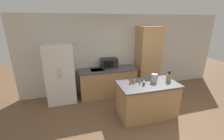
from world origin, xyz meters
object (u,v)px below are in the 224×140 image
pantry_cabinet (147,60)px  knife_block (169,77)px  spice_bottle_tall_dark (144,83)px  spice_bottle_amber_oil (131,81)px  kettle (154,78)px  microwave (109,63)px  spice_bottle_green_herb (140,82)px  refrigerator (61,74)px  spice_bottle_short_red (134,80)px

pantry_cabinet → knife_block: pantry_cabinet is taller
pantry_cabinet → spice_bottle_tall_dark: 1.76m
spice_bottle_amber_oil → kettle: kettle is taller
spice_bottle_amber_oil → kettle: 0.62m
microwave → kettle: microwave is taller
spice_bottle_amber_oil → microwave: bearing=97.2°
spice_bottle_green_herb → refrigerator: bearing=145.3°
spice_bottle_amber_oil → kettle: size_ratio=0.45×
microwave → kettle: bearing=-62.0°
spice_bottle_tall_dark → spice_bottle_green_herb: size_ratio=1.08×
spice_bottle_tall_dark → kettle: bearing=19.0°
kettle → microwave: bearing=118.0°
knife_block → spice_bottle_green_herb: knife_block is taller
pantry_cabinet → knife_block: size_ratio=7.90×
spice_bottle_green_herb → kettle: 0.41m
pantry_cabinet → kettle: 1.49m
pantry_cabinet → kettle: size_ratio=9.53×
spice_bottle_tall_dark → spice_bottle_short_red: bearing=131.0°
microwave → pantry_cabinet: bearing=-4.9°
spice_bottle_tall_dark → spice_bottle_amber_oil: spice_bottle_amber_oil is taller
spice_bottle_green_herb → kettle: size_ratio=0.38×
refrigerator → knife_block: 3.07m
pantry_cabinet → microwave: (-1.34, 0.11, -0.05)m
pantry_cabinet → spice_bottle_amber_oil: 1.76m
pantry_cabinet → microwave: pantry_cabinet is taller
spice_bottle_tall_dark → spice_bottle_green_herb: spice_bottle_tall_dark is taller
microwave → kettle: 1.70m
pantry_cabinet → spice_bottle_tall_dark: size_ratio=23.35×
pantry_cabinet → knife_block: 1.46m
microwave → spice_bottle_short_red: microwave is taller
spice_bottle_tall_dark → microwave: bearing=105.4°
refrigerator → pantry_cabinet: pantry_cabinet is taller
spice_bottle_green_herb → kettle: kettle is taller
microwave → spice_bottle_amber_oil: (0.18, -1.43, -0.11)m
spice_bottle_short_red → spice_bottle_amber_oil: size_ratio=1.50×
pantry_cabinet → spice_bottle_short_red: pantry_cabinet is taller
spice_bottle_tall_dark → kettle: kettle is taller
spice_bottle_short_red → spice_bottle_green_herb: size_ratio=1.78×
refrigerator → spice_bottle_short_red: (1.83, -1.27, 0.09)m
refrigerator → spice_bottle_amber_oil: size_ratio=16.73×
refrigerator → spice_bottle_tall_dark: bearing=-36.2°
spice_bottle_tall_dark → spice_bottle_short_red: spice_bottle_short_red is taller
spice_bottle_short_red → spice_bottle_amber_oil: (-0.10, -0.00, -0.02)m
refrigerator → microwave: (1.55, 0.15, 0.18)m
spice_bottle_amber_oil → spice_bottle_green_herb: bearing=-19.2°
spice_bottle_tall_dark → kettle: size_ratio=0.41×
spice_bottle_tall_dark → spice_bottle_short_red: (-0.17, 0.19, 0.03)m
spice_bottle_green_herb → pantry_cabinet: bearing=55.8°
knife_block → microwave: bearing=126.9°
knife_block → kettle: bearing=169.5°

